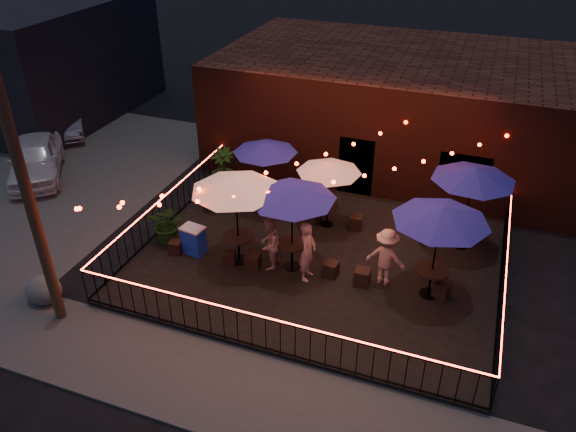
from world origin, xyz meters
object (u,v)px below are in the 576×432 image
Objects in this scene: cafe_table_0 at (235,185)px; cafe_table_2 at (292,193)px; cooler at (194,240)px; cafe_table_5 at (474,175)px; cafe_table_4 at (441,216)px; cafe_table_3 at (329,168)px; boulder at (44,290)px; cafe_table_1 at (265,148)px; utility_pole at (23,178)px.

cafe_table_2 is (1.53, 0.23, -0.07)m from cafe_table_0.
cafe_table_5 is at bearing 32.02° from cooler.
cafe_table_3 is at bearing 146.36° from cafe_table_4.
boulder is (-9.44, -3.62, -2.22)m from cafe_table_4.
cafe_table_4 is at bearing 12.99° from cooler.
cafe_table_1 is at bearing 83.03° from cooler.
cafe_table_0 reaches higher than cooler.
cafe_table_1 reaches higher than cooler.
cafe_table_1 is at bearing 124.10° from cafe_table_2.
boulder is (-0.80, 0.38, -3.63)m from utility_pole.
cafe_table_0 is 0.90× the size of cafe_table_5.
cafe_table_3 reaches higher than cooler.
cafe_table_2 is at bearing 8.42° from cafe_table_0.
cafe_table_3 is (5.11, 6.35, -1.86)m from utility_pole.
utility_pole is 2.69× the size of cafe_table_5.
utility_pole is 8.49× the size of boulder.
cafe_table_0 is 2.85× the size of boulder.
utility_pole reaches higher than cafe_table_0.
cafe_table_4 is 2.68m from cafe_table_5.
cafe_table_1 is at bearing 168.78° from cafe_table_3.
cooler is (-3.18, -2.82, -1.55)m from cafe_table_3.
utility_pole is 2.59× the size of cafe_table_2.
cafe_table_3 is 0.87× the size of cafe_table_4.
cafe_table_0 is 1.00× the size of cafe_table_4.
cafe_table_1 is at bearing 178.44° from cafe_table_5.
cafe_table_3 reaches higher than boulder.
cafe_table_5 is (4.09, 0.27, 0.38)m from cafe_table_3.
cooler is (-7.27, -3.09, -1.93)m from cafe_table_5.
cafe_table_1 is 3.77m from cooler.
cafe_table_3 is 8.58m from boulder.
cafe_table_2 is 3.55× the size of cooler.
cafe_table_4 is at bearing 21.00° from boulder.
cafe_table_2 is at bearing -178.09° from cafe_table_4.
cafe_table_1 is at bearing 154.18° from cafe_table_4.
cafe_table_3 is at bearing 83.85° from cafe_table_2.
cafe_table_5 is at bearing 31.99° from boulder.
cafe_table_1 is 0.98× the size of cafe_table_4.
utility_pole is at bearing -132.22° from cafe_table_0.
cafe_table_2 is 2.52m from cafe_table_3.
utility_pole is 9.62m from cafe_table_4.
cooler is (1.93, 3.53, -3.41)m from utility_pole.
cafe_table_2 reaches higher than cafe_table_3.
cafe_table_4 is 2.84× the size of boulder.
cafe_table_5 is 3.15× the size of boulder.
cafe_table_3 is (0.27, 2.48, -0.39)m from cafe_table_2.
cafe_table_0 reaches higher than cafe_table_4.
utility_pole is 3.04× the size of cafe_table_1.
cooler is at bearing -138.45° from cafe_table_3.
boulder is (-5.64, -3.50, -2.16)m from cafe_table_2.
cafe_table_4 is 10.35m from boulder.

